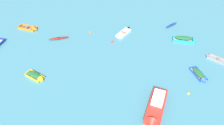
% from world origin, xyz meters
% --- Properties ---
extents(rowboat_blue_distant_center, '(1.09, 2.94, 0.93)m').
position_xyz_m(rowboat_blue_distant_center, '(10.08, 15.42, 0.22)').
color(rowboat_blue_distant_center, beige).
rests_on(rowboat_blue_distant_center, ground_plane).
extents(rowboat_white_back_row_right, '(3.20, 2.87, 1.05)m').
position_xyz_m(rowboat_white_back_row_right, '(2.98, 26.70, 0.16)').
color(rowboat_white_back_row_right, beige).
rests_on(rowboat_white_back_row_right, ground_plane).
extents(rowboat_yellow_near_camera, '(2.63, 2.72, 0.92)m').
position_xyz_m(rowboat_yellow_near_camera, '(-9.76, 20.54, 0.24)').
color(rowboat_yellow_near_camera, gray).
rests_on(rowboat_yellow_near_camera, ground_plane).
extents(kayak_maroon_outer_left, '(3.12, 0.55, 0.30)m').
position_xyz_m(kayak_maroon_outer_left, '(-6.61, 28.49, 0.14)').
color(kayak_maroon_outer_left, maroon).
rests_on(kayak_maroon_outer_left, ground_plane).
extents(rowboat_grey_back_row_left, '(2.51, 2.88, 0.90)m').
position_xyz_m(rowboat_grey_back_row_left, '(13.71, 18.34, 0.15)').
color(rowboat_grey_back_row_left, gray).
rests_on(rowboat_grey_back_row_left, ground_plane).
extents(motor_launch_red_near_left, '(4.39, 5.23, 1.98)m').
position_xyz_m(motor_launch_red_near_left, '(2.51, 12.27, 0.54)').
color(motor_launch_red_near_left, red).
rests_on(motor_launch_red_near_left, ground_plane).
extents(rowboat_orange_midfield_right, '(3.45, 2.76, 1.01)m').
position_xyz_m(rowboat_orange_midfield_right, '(-10.70, 32.35, 0.17)').
color(rowboat_orange_midfield_right, '#4C4C51').
rests_on(rowboat_orange_midfield_right, ground_plane).
extents(rowboat_turquoise_back_row_center, '(3.73, 2.38, 1.00)m').
position_xyz_m(rowboat_turquoise_back_row_center, '(12.51, 22.84, 0.33)').
color(rowboat_turquoise_back_row_center, beige).
rests_on(rowboat_turquoise_back_row_center, ground_plane).
extents(kayak_deep_blue_far_back, '(2.78, 1.55, 0.27)m').
position_xyz_m(kayak_deep_blue_far_back, '(12.27, 27.51, 0.13)').
color(kayak_deep_blue_far_back, navy).
rests_on(kayak_deep_blue_far_back, ground_plane).
extents(mooring_buoy_between_boats_right, '(0.32, 0.32, 0.32)m').
position_xyz_m(mooring_buoy_between_boats_right, '(7.26, 13.49, 0.00)').
color(mooring_buoy_between_boats_right, yellow).
rests_on(mooring_buoy_between_boats_right, ground_plane).
extents(mooring_buoy_near_foreground, '(0.45, 0.45, 0.45)m').
position_xyz_m(mooring_buoy_near_foreground, '(1.24, 25.57, 0.00)').
color(mooring_buoy_near_foreground, red).
rests_on(mooring_buoy_near_foreground, ground_plane).
extents(mooring_buoy_midfield, '(0.37, 0.37, 0.37)m').
position_xyz_m(mooring_buoy_midfield, '(-1.52, 29.06, 0.00)').
color(mooring_buoy_midfield, orange).
rests_on(mooring_buoy_midfield, ground_plane).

